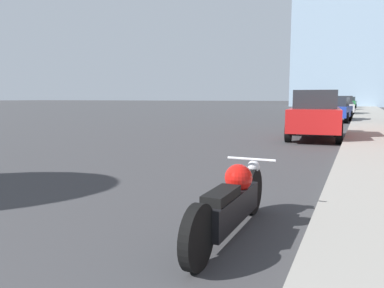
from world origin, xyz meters
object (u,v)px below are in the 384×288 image
parked_car_red (315,115)px  parked_car_green (349,102)px  motorcycle (232,202)px  parked_car_blue (335,109)px  parked_car_black (344,104)px  parked_car_silver (342,106)px

parked_car_red → parked_car_green: parked_car_red is taller
motorcycle → parked_car_blue: bearing=91.0°
motorcycle → parked_car_green: 57.29m
parked_car_red → parked_car_black: bearing=86.1°
parked_car_red → parked_car_green: 46.80m
parked_car_blue → parked_car_green: bearing=94.0°
parked_car_red → motorcycle: bearing=-92.9°
parked_car_silver → parked_car_black: 12.69m
parked_car_black → motorcycle: bearing=-85.9°
parked_car_green → motorcycle: bearing=-87.9°
parked_car_red → parked_car_blue: parked_car_red is taller
parked_car_red → parked_car_blue: size_ratio=1.02×
parked_car_blue → parked_car_black: bearing=94.6°
parked_car_red → parked_car_green: (-0.01, 46.80, -0.05)m
parked_car_silver → parked_car_black: parked_car_silver is taller
motorcycle → parked_car_red: size_ratio=0.57×
motorcycle → parked_car_blue: size_ratio=0.58×
motorcycle → parked_car_red: 10.50m
parked_car_red → parked_car_black: (-0.25, 34.59, -0.08)m
parked_car_red → parked_car_silver: bearing=85.6°
parked_car_red → parked_car_silver: parked_car_red is taller
parked_car_green → parked_car_blue: bearing=-88.1°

